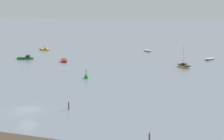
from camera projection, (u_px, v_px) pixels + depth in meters
ground_plane at (28, 110)px, 52.86m from camera, size 800.00×800.00×0.00m
rowboat_moored_0 at (148, 51)px, 124.27m from camera, size 3.84×3.85×0.64m
motorboat_moored_0 at (27, 58)px, 105.32m from camera, size 5.20×3.06×1.87m
rowboat_moored_3 at (210, 59)px, 104.18m from camera, size 3.13×4.47×0.67m
sailboat_moored_1 at (184, 66)px, 91.01m from camera, size 4.66×5.28×6.06m
motorboat_moored_1 at (45, 50)px, 127.20m from camera, size 4.79×3.28×1.56m
motorboat_moored_2 at (64, 61)px, 101.07m from camera, size 3.51×4.69×1.54m
channel_buoy at (86, 77)px, 76.32m from camera, size 0.90×0.90×2.30m
mooring_post_near at (69, 106)px, 52.99m from camera, size 0.22×0.22×1.41m
mooring_post_right at (149, 139)px, 39.39m from camera, size 0.22×0.22×1.55m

